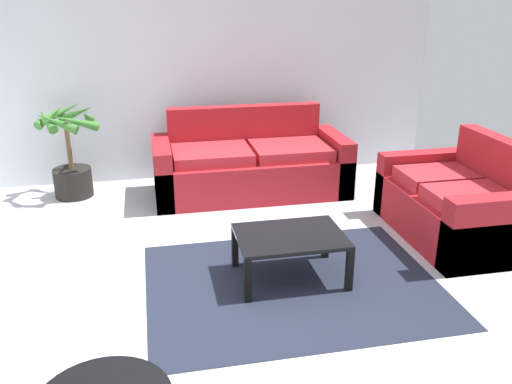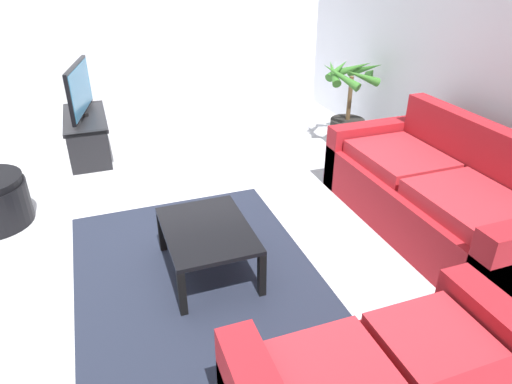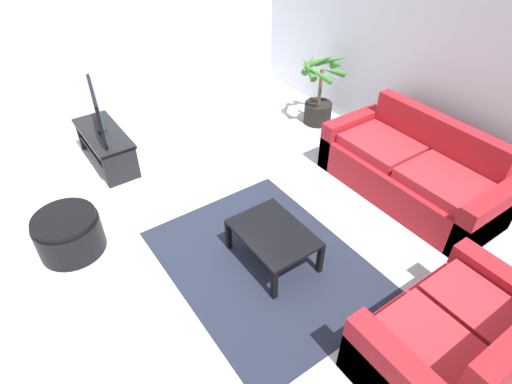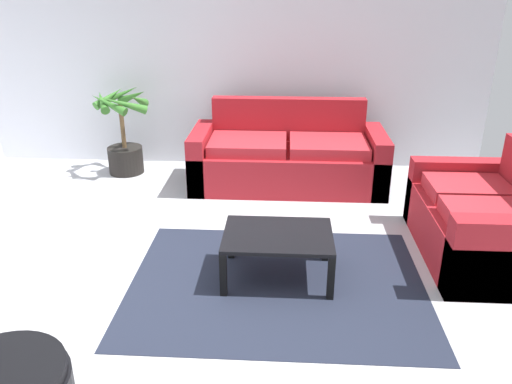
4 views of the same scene
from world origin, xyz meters
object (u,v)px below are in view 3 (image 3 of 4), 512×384
(tv, at_px, (97,110))
(potted_palm, at_px, (319,96))
(couch_loveseat, at_px, (454,343))
(ottoman, at_px, (69,234))
(tv_stand, at_px, (105,143))
(couch_main, at_px, (412,172))
(coffee_table, at_px, (273,236))

(tv, xyz_separation_m, potted_palm, (0.75, 2.92, -0.33))
(couch_loveseat, distance_m, ottoman, 3.58)
(ottoman, bearing_deg, tv, 146.78)
(tv, bearing_deg, couch_loveseat, 15.36)
(tv_stand, bearing_deg, couch_main, 45.08)
(tv, height_order, potted_palm, tv)
(couch_main, relative_size, tv_stand, 1.89)
(potted_palm, xyz_separation_m, ottoman, (0.55, -3.78, -0.22))
(tv_stand, bearing_deg, couch_loveseat, 15.40)
(couch_main, distance_m, ottoman, 3.77)
(coffee_table, relative_size, potted_palm, 0.81)
(couch_main, height_order, coffee_table, couch_main)
(couch_loveseat, bearing_deg, potted_palm, 153.39)
(coffee_table, distance_m, potted_palm, 2.86)
(couch_loveseat, xyz_separation_m, potted_palm, (-3.50, 1.76, 0.13))
(tv_stand, height_order, coffee_table, tv_stand)
(tv_stand, relative_size, tv, 1.18)
(tv, relative_size, ottoman, 1.45)
(tv_stand, relative_size, ottoman, 1.71)
(couch_loveseat, distance_m, potted_palm, 3.92)
(couch_main, distance_m, tv, 3.78)
(coffee_table, distance_m, ottoman, 2.04)
(tv_stand, distance_m, tv, 0.46)
(coffee_table, bearing_deg, couch_loveseat, 14.81)
(tv, bearing_deg, couch_main, 45.06)
(couch_main, bearing_deg, couch_loveseat, -42.94)
(coffee_table, xyz_separation_m, ottoman, (-1.28, -1.58, -0.11))
(tv, bearing_deg, potted_palm, 75.59)
(couch_loveseat, height_order, coffee_table, couch_loveseat)
(tv_stand, xyz_separation_m, coffee_table, (2.58, 0.73, 0.02))
(tv, bearing_deg, tv_stand, -102.34)
(tv_stand, xyz_separation_m, potted_palm, (0.75, 2.93, 0.13))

